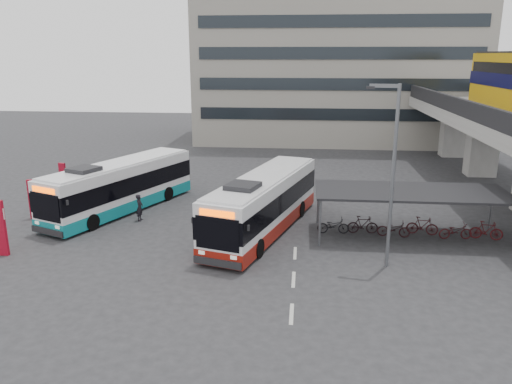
# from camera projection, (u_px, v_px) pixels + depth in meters

# --- Properties ---
(ground) EXTENTS (120.00, 120.00, 0.00)m
(ground) POSITION_uv_depth(u_px,v_px,m) (245.00, 251.00, 24.80)
(ground) COLOR #28282B
(ground) RESTS_ON ground
(bike_shelter) EXTENTS (10.00, 4.00, 2.54)m
(bike_shelter) POSITION_uv_depth(u_px,v_px,m) (409.00, 211.00, 26.50)
(bike_shelter) COLOR #595B60
(bike_shelter) RESTS_ON ground
(office_block) EXTENTS (30.00, 15.00, 25.00)m
(office_block) POSITION_uv_depth(u_px,v_px,m) (336.00, 26.00, 55.46)
(office_block) COLOR gray
(office_block) RESTS_ON ground
(road_markings) EXTENTS (0.15, 7.60, 0.01)m
(road_markings) POSITION_uv_depth(u_px,v_px,m) (294.00, 279.00, 21.68)
(road_markings) COLOR beige
(road_markings) RESTS_ON ground
(bus_main) EXTENTS (5.64, 11.69, 3.39)m
(bus_main) POSITION_uv_depth(u_px,v_px,m) (264.00, 204.00, 27.28)
(bus_main) COLOR white
(bus_main) RESTS_ON ground
(bus_teal) EXTENTS (6.59, 11.28, 3.32)m
(bus_teal) POSITION_uv_depth(u_px,v_px,m) (121.00, 187.00, 30.93)
(bus_teal) COLOR white
(bus_teal) RESTS_ON ground
(pedestrian) EXTENTS (0.39, 0.59, 1.58)m
(pedestrian) POSITION_uv_depth(u_px,v_px,m) (140.00, 208.00, 29.24)
(pedestrian) COLOR black
(pedestrian) RESTS_ON ground
(lamp_post) EXTENTS (1.45, 0.40, 8.28)m
(lamp_post) POSITION_uv_depth(u_px,v_px,m) (391.00, 166.00, 21.86)
(lamp_post) COLOR #595B60
(lamp_post) RESTS_ON ground
(sign_totem_south) EXTENTS (0.60, 0.20, 2.78)m
(sign_totem_south) POSITION_uv_depth(u_px,v_px,m) (0.00, 227.00, 23.97)
(sign_totem_south) COLOR maroon
(sign_totem_south) RESTS_ON ground
(sign_totem_mid) EXTENTS (0.51, 0.27, 2.37)m
(sign_totem_mid) POSITION_uv_depth(u_px,v_px,m) (33.00, 198.00, 29.53)
(sign_totem_mid) COLOR maroon
(sign_totem_mid) RESTS_ON ground
(sign_totem_north) EXTENTS (0.52, 0.27, 2.41)m
(sign_totem_north) POSITION_uv_depth(u_px,v_px,m) (63.00, 180.00, 33.83)
(sign_totem_north) COLOR maroon
(sign_totem_north) RESTS_ON ground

